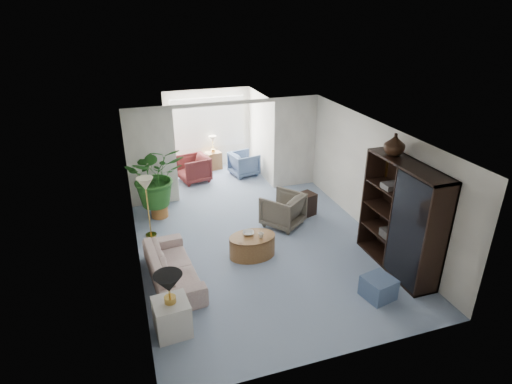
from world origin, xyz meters
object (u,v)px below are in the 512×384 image
object	(u,v)px
coffee_bowl	(248,233)
side_table_dark	(305,204)
cabinet_urn	(395,144)
table_lamp	(168,283)
plant_pot	(160,210)
sunroom_table	(214,161)
coffee_table	(252,246)
ottoman	(378,288)
end_table	(172,317)
framed_picture	(380,163)
coffee_cup	(261,235)
sunroom_chair_blue	(244,164)
floor_lamp	(145,184)
sunroom_chair_maroon	(194,169)
sofa	(173,267)
wingback_chair	(283,210)
entertainment_cabinet	(401,218)

from	to	relation	value
coffee_bowl	side_table_dark	distance (m)	2.19
cabinet_urn	side_table_dark	bearing A→B (deg)	110.43
table_lamp	cabinet_urn	size ratio (longest dim) A/B	1.09
plant_pot	sunroom_table	size ratio (longest dim) A/B	0.74
coffee_table	ottoman	distance (m)	2.57
end_table	cabinet_urn	bearing A→B (deg)	12.33
framed_picture	coffee_cup	distance (m)	2.87
coffee_cup	sunroom_chair_blue	bearing A→B (deg)	77.59
coffee_table	cabinet_urn	distance (m)	3.38
end_table	coffee_bowl	size ratio (longest dim) A/B	2.56
floor_lamp	sunroom_table	xyz separation A→B (m)	(2.24, 3.54, -0.98)
coffee_bowl	ottoman	xyz separation A→B (m)	(1.74, -2.04, -0.28)
cabinet_urn	ottoman	size ratio (longest dim) A/B	0.83
framed_picture	sunroom_chair_maroon	size ratio (longest dim) A/B	0.61
sofa	table_lamp	world-z (taller)	table_lamp
cabinet_urn	sunroom_table	xyz separation A→B (m)	(-2.17, 5.72, -2.08)
coffee_bowl	plant_pot	distance (m)	2.73
wingback_chair	entertainment_cabinet	world-z (taller)	entertainment_cabinet
end_table	coffee_cup	xyz separation A→B (m)	(2.00, 1.58, 0.21)
coffee_bowl	framed_picture	bearing A→B (deg)	-2.98
entertainment_cabinet	coffee_table	bearing A→B (deg)	154.09
end_table	wingback_chair	xyz separation A→B (m)	(2.91, 2.70, 0.09)
ottoman	coffee_bowl	bearing A→B (deg)	130.36
sofa	ottoman	size ratio (longest dim) A/B	4.07
coffee_table	wingback_chair	distance (m)	1.48
coffee_bowl	side_table_dark	size ratio (longest dim) A/B	0.41
framed_picture	table_lamp	world-z (taller)	framed_picture
side_table_dark	cabinet_urn	size ratio (longest dim) A/B	1.35
plant_pot	sunroom_table	world-z (taller)	sunroom_table
end_table	sunroom_chair_blue	xyz separation A→B (m)	(2.95, 5.92, 0.05)
end_table	coffee_cup	world-z (taller)	end_table
sunroom_table	cabinet_urn	bearing A→B (deg)	-69.21
floor_lamp	entertainment_cabinet	size ratio (longest dim) A/B	0.17
framed_picture	side_table_dark	bearing A→B (deg)	126.01
coffee_table	side_table_dark	distance (m)	2.20
sunroom_table	framed_picture	bearing A→B (deg)	-64.52
table_lamp	sunroom_chair_blue	xyz separation A→B (m)	(2.95, 5.92, -0.59)
coffee_cup	cabinet_urn	bearing A→B (deg)	-14.78
sofa	ottoman	xyz separation A→B (m)	(3.33, -1.61, -0.09)
framed_picture	table_lamp	size ratio (longest dim) A/B	1.14
cabinet_urn	entertainment_cabinet	bearing A→B (deg)	-90.00
coffee_cup	wingback_chair	size ratio (longest dim) A/B	0.13
ottoman	plant_pot	world-z (taller)	ottoman
framed_picture	floor_lamp	bearing A→B (deg)	162.12
plant_pot	sunroom_chair_blue	xyz separation A→B (m)	(2.70, 1.92, 0.18)
floor_lamp	ottoman	size ratio (longest dim) A/B	0.74
coffee_table	wingback_chair	bearing A→B (deg)	43.77
table_lamp	side_table_dark	distance (m)	4.74
coffee_table	side_table_dark	world-z (taller)	side_table_dark
entertainment_cabinet	sunroom_chair_maroon	distance (m)	6.24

